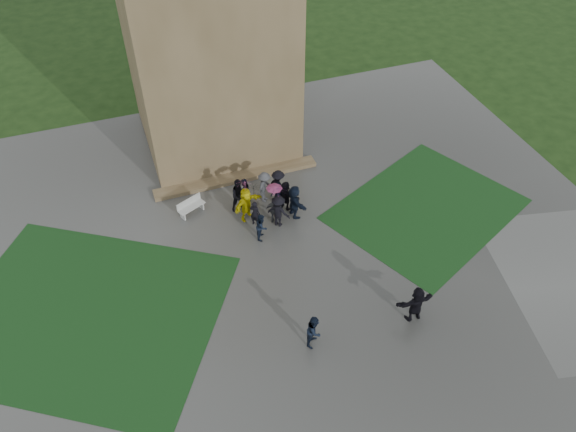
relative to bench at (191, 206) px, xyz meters
name	(u,v)px	position (x,y,z in m)	size (l,w,h in m)	color
ground	(307,332)	(2.89, -8.79, -0.45)	(120.00, 120.00, 0.00)	black
plaza	(290,296)	(2.89, -6.79, -0.44)	(34.00, 34.00, 0.02)	#393937
lawn_inset_left	(87,314)	(-5.61, -4.79, -0.42)	(11.00, 9.00, 0.01)	black
lawn_inset_right	(426,209)	(11.39, -3.79, -0.42)	(9.00, 7.00, 0.01)	black
tower_plinth	(237,178)	(2.89, 1.81, -0.32)	(9.00, 0.80, 0.22)	brown
bench	(191,206)	(0.00, 0.00, 0.00)	(1.50, 1.01, 0.84)	beige
visitor_cluster	(269,198)	(3.68, -1.40, 0.61)	(3.63, 3.60, 2.48)	black
pedestrian_mid	(314,330)	(2.99, -9.34, 0.37)	(0.78, 0.45, 1.60)	black
pedestrian_near	(416,304)	(7.40, -9.61, 0.48)	(1.70, 0.61, 1.83)	black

